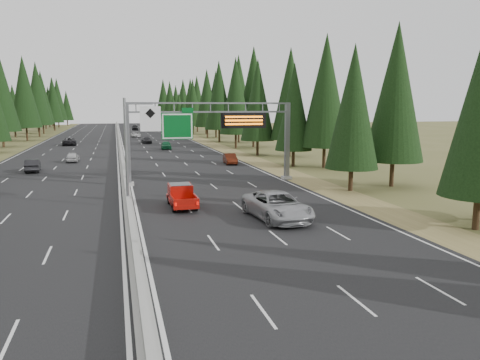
{
  "coord_description": "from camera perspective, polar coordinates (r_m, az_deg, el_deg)",
  "views": [
    {
      "loc": [
        -0.69,
        -9.86,
        7.44
      ],
      "look_at": [
        7.24,
        20.0,
        2.6
      ],
      "focal_mm": 35.0,
      "sensor_mm": 36.0,
      "label": 1
    }
  ],
  "objects": [
    {
      "name": "sign_gantry",
      "position": [
        45.81,
        -2.77,
        6.18
      ],
      "size": [
        16.75,
        0.98,
        7.8
      ],
      "color": "slate",
      "rests_on": "road"
    },
    {
      "name": "median_barrier",
      "position": [
        90.13,
        -14.43,
        4.15
      ],
      "size": [
        0.7,
        260.0,
        0.85
      ],
      "color": "gray",
      "rests_on": "road"
    },
    {
      "name": "tree_row_right",
      "position": [
        96.14,
        -1.04,
        9.97
      ],
      "size": [
        12.1,
        240.98,
        18.93
      ],
      "color": "black",
      "rests_on": "ground"
    },
    {
      "name": "car_onc_white",
      "position": [
        67.18,
        -19.73,
        2.66
      ],
      "size": [
        1.62,
        3.89,
        1.32
      ],
      "primitive_type": "imported",
      "rotation": [
        0.0,
        0.0,
        3.13
      ],
      "color": "#B6B6B6",
      "rests_on": "road"
    },
    {
      "name": "car_ahead_dkred",
      "position": [
        60.96,
        -1.2,
        2.61
      ],
      "size": [
        1.75,
        4.18,
        1.35
      ],
      "primitive_type": "imported",
      "rotation": [
        0.0,
        0.0,
        -0.08
      ],
      "color": "#4E190B",
      "rests_on": "road"
    },
    {
      "name": "car_ahead_green",
      "position": [
        83.37,
        -8.99,
        4.23
      ],
      "size": [
        1.99,
        4.37,
        1.45
      ],
      "primitive_type": "imported",
      "rotation": [
        0.0,
        0.0,
        -0.06
      ],
      "color": "#13532D",
      "rests_on": "road"
    },
    {
      "name": "silver_minivan",
      "position": [
        30.99,
        4.54,
        -3.15
      ],
      "size": [
        3.6,
        6.74,
        1.8
      ],
      "primitive_type": "imported",
      "rotation": [
        0.0,
        0.0,
        0.1
      ],
      "color": "#9A9B9E",
      "rests_on": "road"
    },
    {
      "name": "shoulder_right",
      "position": [
        92.04,
        -3.25,
        4.27
      ],
      "size": [
        3.6,
        260.0,
        0.06
      ],
      "primitive_type": "cube",
      "color": "olive",
      "rests_on": "ground"
    },
    {
      "name": "hov_sign_pole",
      "position": [
        34.95,
        -12.78,
        4.23
      ],
      "size": [
        2.8,
        0.5,
        8.0
      ],
      "color": "slate",
      "rests_on": "road"
    },
    {
      "name": "car_onc_far",
      "position": [
        96.88,
        -20.08,
        4.45
      ],
      "size": [
        2.79,
        5.52,
        1.5
      ],
      "primitive_type": "imported",
      "rotation": [
        0.0,
        0.0,
        3.2
      ],
      "color": "black",
      "rests_on": "road"
    },
    {
      "name": "car_onc_near",
      "position": [
        58.71,
        -23.96,
        1.64
      ],
      "size": [
        1.9,
        4.45,
        1.43
      ],
      "primitive_type": "imported",
      "rotation": [
        0.0,
        0.0,
        3.23
      ],
      "color": "black",
      "rests_on": "road"
    },
    {
      "name": "car_ahead_dkgrey",
      "position": [
        97.66,
        -11.33,
        4.78
      ],
      "size": [
        2.01,
        4.46,
        1.27
      ],
      "primitive_type": "imported",
      "rotation": [
        0.0,
        0.0,
        0.05
      ],
      "color": "black",
      "rests_on": "road"
    },
    {
      "name": "car_ahead_far",
      "position": [
        154.29,
        -12.68,
        6.26
      ],
      "size": [
        2.14,
        4.92,
        1.65
      ],
      "primitive_type": "imported",
      "rotation": [
        0.0,
        0.0,
        -0.04
      ],
      "color": "black",
      "rests_on": "road"
    },
    {
      "name": "red_pickup",
      "position": [
        35.19,
        -7.21,
        -1.74
      ],
      "size": [
        1.79,
        5.0,
        1.63
      ],
      "color": "black",
      "rests_on": "road"
    },
    {
      "name": "shoulder_left",
      "position": [
        91.77,
        -25.61,
        3.4
      ],
      "size": [
        3.6,
        260.0,
        0.06
      ],
      "primitive_type": "cube",
      "color": "brown",
      "rests_on": "ground"
    },
    {
      "name": "car_ahead_white",
      "position": [
        117.85,
        -12.6,
        5.43
      ],
      "size": [
        2.33,
        4.74,
        1.29
      ],
      "primitive_type": "imported",
      "rotation": [
        0.0,
        0.0,
        0.04
      ],
      "color": "silver",
      "rests_on": "road"
    },
    {
      "name": "road",
      "position": [
        90.16,
        -14.42,
        3.92
      ],
      "size": [
        32.0,
        260.0,
        0.08
      ],
      "primitive_type": "cube",
      "color": "black",
      "rests_on": "ground"
    }
  ]
}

